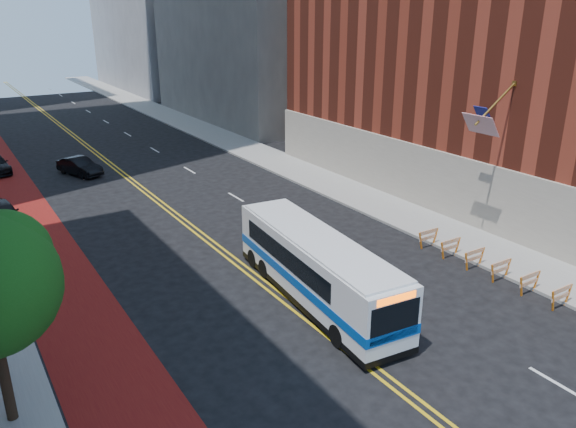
{
  "coord_description": "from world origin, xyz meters",
  "views": [
    {
      "loc": [
        -11.66,
        -10.6,
        12.17
      ],
      "look_at": [
        0.14,
        8.0,
        4.05
      ],
      "focal_mm": 35.0,
      "sensor_mm": 36.0,
      "label": 1
    }
  ],
  "objects": [
    {
      "name": "brick_building",
      "position": [
        21.93,
        12.0,
        10.96
      ],
      "size": [
        18.73,
        36.0,
        22.0
      ],
      "color": "maroon",
      "rests_on": "ground"
    },
    {
      "name": "construction_barriers",
      "position": [
        9.6,
        3.42,
        0.68
      ],
      "size": [
        1.42,
        10.91,
        1.0
      ],
      "color": "orange",
      "rests_on": "ground"
    },
    {
      "name": "center_line_inner",
      "position": [
        -0.18,
        30.0,
        0.0
      ],
      "size": [
        0.14,
        140.0,
        0.01
      ],
      "primitive_type": "cube",
      "color": "gold",
      "rests_on": "ground"
    },
    {
      "name": "lane_dashes",
      "position": [
        4.8,
        38.0,
        0.01
      ],
      "size": [
        0.14,
        98.2,
        0.01
      ],
      "color": "silver",
      "rests_on": "ground"
    },
    {
      "name": "center_line_outer",
      "position": [
        0.18,
        30.0,
        0.0
      ],
      "size": [
        0.14,
        140.0,
        0.01
      ],
      "primitive_type": "cube",
      "color": "gold",
      "rests_on": "ground"
    },
    {
      "name": "car_b",
      "position": [
        -2.85,
        33.3,
        0.68
      ],
      "size": [
        2.86,
        4.37,
        1.36
      ],
      "primitive_type": "imported",
      "rotation": [
        0.0,
        0.0,
        0.38
      ],
      "color": "black",
      "rests_on": "ground"
    },
    {
      "name": "bus_lane_paint",
      "position": [
        -8.1,
        30.0,
        0.0
      ],
      "size": [
        3.6,
        140.0,
        0.01
      ],
      "primitive_type": "cube",
      "color": "maroon",
      "rests_on": "ground"
    },
    {
      "name": "transit_bus",
      "position": [
        1.19,
        7.42,
        1.57
      ],
      "size": [
        3.38,
        11.14,
        3.02
      ],
      "rotation": [
        0.0,
        0.0,
        -0.09
      ],
      "color": "white",
      "rests_on": "ground"
    },
    {
      "name": "ground",
      "position": [
        0.0,
        0.0,
        0.0
      ],
      "size": [
        160.0,
        160.0,
        0.0
      ],
      "primitive_type": "plane",
      "color": "black",
      "rests_on": "ground"
    },
    {
      "name": "car_a",
      "position": [
        -9.3,
        24.8,
        0.72
      ],
      "size": [
        2.25,
        4.44,
        1.45
      ],
      "primitive_type": "imported",
      "rotation": [
        0.0,
        0.0,
        0.13
      ],
      "color": "black",
      "rests_on": "ground"
    },
    {
      "name": "sidewalk_right",
      "position": [
        12.0,
        30.0,
        0.07
      ],
      "size": [
        4.0,
        140.0,
        0.15
      ],
      "primitive_type": "cube",
      "color": "gray",
      "rests_on": "ground"
    }
  ]
}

